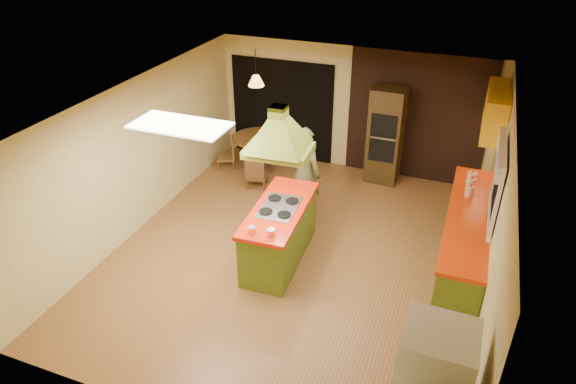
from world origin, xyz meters
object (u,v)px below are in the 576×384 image
at_px(canister_large, 471,184).
at_px(dining_table, 258,147).
at_px(kitchen_island, 280,233).
at_px(wall_oven, 386,135).
at_px(man, 304,174).

bearing_deg(canister_large, dining_table, 165.61).
height_order(kitchen_island, wall_oven, wall_oven).
height_order(kitchen_island, man, man).
xyz_separation_m(wall_oven, dining_table, (-2.45, -0.53, -0.42)).
height_order(kitchen_island, dining_table, kitchen_island).
xyz_separation_m(man, dining_table, (-1.45, 1.35, -0.32)).
xyz_separation_m(kitchen_island, canister_large, (2.60, 1.56, 0.55)).
bearing_deg(canister_large, kitchen_island, -149.06).
distance_m(kitchen_island, dining_table, 3.01).
bearing_deg(wall_oven, kitchen_island, -105.23).
bearing_deg(wall_oven, dining_table, -166.16).
bearing_deg(man, wall_oven, -107.79).
relative_size(wall_oven, canister_large, 9.65).
bearing_deg(man, dining_table, -32.70).
bearing_deg(kitchen_island, man, 89.15).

